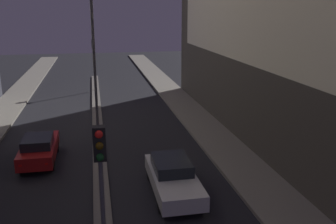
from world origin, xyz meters
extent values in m
cube|color=#66605B|center=(0.00, 20.72, 0.07)|extent=(0.71, 39.44, 0.14)
cube|color=black|center=(0.00, 4.35, 4.64)|extent=(0.32, 0.28, 0.90)
sphere|color=red|center=(0.00, 4.17, 4.94)|extent=(0.20, 0.20, 0.20)
sphere|color=#4C380A|center=(0.00, 4.17, 4.64)|extent=(0.20, 0.20, 0.20)
sphere|color=#0F3D19|center=(0.00, 4.17, 4.34)|extent=(0.20, 0.20, 0.20)
cylinder|color=#4C4C51|center=(0.00, 32.32, 2.17)|extent=(0.12, 0.12, 4.05)
cube|color=black|center=(0.00, 32.32, 4.64)|extent=(0.32, 0.28, 0.90)
sphere|color=red|center=(0.00, 32.14, 4.94)|extent=(0.20, 0.20, 0.20)
sphere|color=#4C380A|center=(0.00, 32.14, 4.64)|extent=(0.20, 0.20, 0.20)
sphere|color=#0F3D19|center=(0.00, 32.14, 4.34)|extent=(0.20, 0.20, 0.20)
cylinder|color=#4C4C51|center=(0.00, 17.17, 4.70)|extent=(0.16, 0.16, 9.11)
cube|color=maroon|center=(-3.12, 14.96, 0.66)|extent=(1.72, 4.24, 0.69)
cube|color=black|center=(-3.12, 14.65, 1.24)|extent=(1.46, 1.91, 0.47)
cube|color=red|center=(-3.72, 12.84, 0.70)|extent=(0.14, 0.04, 0.10)
cube|color=red|center=(-2.52, 12.84, 0.70)|extent=(0.14, 0.04, 0.10)
cylinder|color=black|center=(-3.87, 16.28, 0.32)|extent=(0.22, 0.64, 0.64)
cylinder|color=black|center=(-2.37, 16.28, 0.32)|extent=(0.22, 0.64, 0.64)
cylinder|color=black|center=(-3.87, 13.65, 0.32)|extent=(0.22, 0.64, 0.64)
cylinder|color=black|center=(-2.37, 13.65, 0.32)|extent=(0.22, 0.64, 0.64)
cube|color=silver|center=(3.12, 10.05, 0.65)|extent=(1.85, 4.79, 0.65)
cube|color=black|center=(3.12, 10.41, 1.23)|extent=(1.57, 2.16, 0.51)
cube|color=red|center=(2.48, 12.45, 0.68)|extent=(0.14, 0.04, 0.10)
cube|color=red|center=(3.77, 12.45, 0.68)|extent=(0.14, 0.04, 0.10)
cylinder|color=black|center=(2.31, 11.54, 0.32)|extent=(0.22, 0.64, 0.64)
cylinder|color=black|center=(3.94, 11.54, 0.32)|extent=(0.22, 0.64, 0.64)
cylinder|color=black|center=(2.31, 8.56, 0.32)|extent=(0.22, 0.64, 0.64)
cylinder|color=black|center=(3.94, 8.56, 0.32)|extent=(0.22, 0.64, 0.64)
camera|label=1|loc=(-0.03, -4.64, 7.91)|focal=40.00mm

